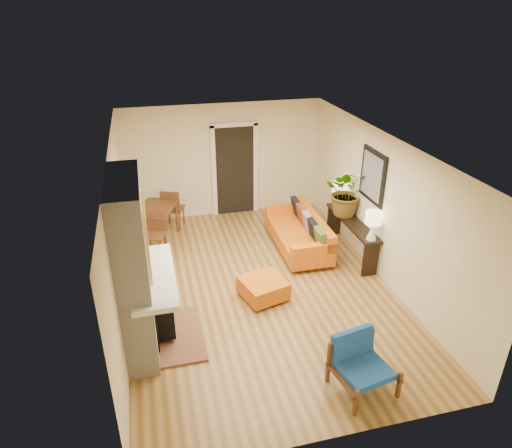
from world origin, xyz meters
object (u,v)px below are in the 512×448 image
at_px(sofa, 301,233).
at_px(lamp_far, 339,191).
at_px(dining_table, 160,214).
at_px(lamp_near, 373,222).
at_px(houseplant, 348,192).
at_px(console_table, 352,228).
at_px(ottoman, 263,288).
at_px(blue_chair, 360,360).

xyz_separation_m(sofa, lamp_far, (0.88, 0.26, 0.72)).
bearing_deg(sofa, dining_table, 159.20).
relative_size(lamp_near, houseplant, 0.55).
height_order(dining_table, console_table, dining_table).
distance_m(sofa, dining_table, 2.94).
bearing_deg(houseplant, lamp_near, -89.47).
distance_m(ottoman, houseplant, 2.67).
bearing_deg(console_table, blue_chair, -112.88).
bearing_deg(console_table, lamp_near, -90.00).
bearing_deg(sofa, lamp_near, -54.53).
xyz_separation_m(sofa, console_table, (0.88, -0.45, 0.23)).
relative_size(blue_chair, houseplant, 0.85).
bearing_deg(lamp_near, lamp_far, 90.00).
xyz_separation_m(console_table, lamp_far, (0.00, 0.71, 0.49)).
bearing_deg(sofa, console_table, -27.24).
xyz_separation_m(ottoman, lamp_far, (2.08, 1.76, 0.86)).
xyz_separation_m(ottoman, console_table, (2.08, 1.05, 0.38)).
xyz_separation_m(dining_table, lamp_near, (3.62, -2.27, 0.46)).
bearing_deg(houseplant, lamp_far, 88.59).
xyz_separation_m(ottoman, houseplant, (2.07, 1.35, 1.01)).
height_order(blue_chair, console_table, blue_chair).
distance_m(sofa, blue_chair, 3.73).
bearing_deg(ottoman, console_table, 26.87).
distance_m(lamp_far, houseplant, 0.43).
xyz_separation_m(sofa, dining_table, (-2.74, 1.04, 0.26)).
height_order(sofa, dining_table, dining_table).
height_order(ottoman, lamp_far, lamp_far).
relative_size(console_table, lamp_far, 3.43).
bearing_deg(blue_chair, sofa, 82.42).
relative_size(ottoman, dining_table, 0.49).
relative_size(blue_chair, console_table, 0.45).
bearing_deg(blue_chair, lamp_near, 60.95).
height_order(sofa, console_table, sofa).
relative_size(sofa, houseplant, 2.06).
height_order(dining_table, lamp_far, lamp_far).
bearing_deg(blue_chair, houseplant, 69.03).
distance_m(dining_table, houseplant, 3.85).
distance_m(blue_chair, console_table, 3.53).
distance_m(console_table, lamp_far, 0.86).
height_order(console_table, lamp_far, lamp_far).
bearing_deg(lamp_far, sofa, -163.66).
height_order(ottoman, blue_chair, blue_chair).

